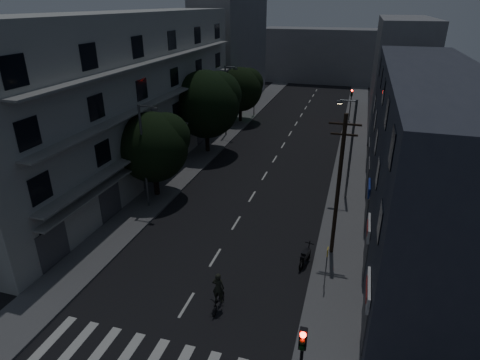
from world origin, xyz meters
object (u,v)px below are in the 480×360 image
Objects in this scene: motorcycle at (305,257)px; cyclist at (219,297)px; utility_pole at (339,184)px; bus_stop_sign at (327,261)px; traffic_signal_near at (302,354)px.

motorcycle is 0.90× the size of cyclist.
utility_pole is 3.56× the size of bus_stop_sign.
utility_pole is at bearing 88.50° from bus_stop_sign.
bus_stop_sign is (-0.09, -3.60, -2.98)m from utility_pole.
utility_pole reaches higher than motorcycle.
motorcycle is at bearing 124.39° from bus_stop_sign.
cyclist is at bearing -114.98° from motorcycle.
bus_stop_sign is at bearing 31.78° from cyclist.
motorcycle is (-1.46, -1.60, -4.36)m from utility_pole.
cyclist is (-4.88, 4.64, -2.35)m from traffic_signal_near.
motorcycle is 6.41m from cyclist.
cyclist is (-3.77, -5.17, 0.24)m from motorcycle.
motorcycle is (-1.10, 9.82, -2.59)m from traffic_signal_near.
bus_stop_sign is at bearing -91.50° from utility_pole.
motorcycle is (-1.37, 2.00, -1.38)m from bus_stop_sign.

